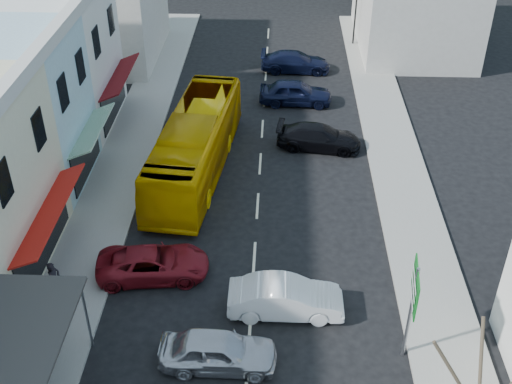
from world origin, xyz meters
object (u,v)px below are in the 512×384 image
direction_sign (410,314)px  traffic_signal (356,12)px  car_white (286,299)px  pedestrian_left (55,280)px  car_red (153,263)px  bus (195,147)px  car_silver (218,351)px

direction_sign → traffic_signal: bearing=95.1°
car_white → traffic_signal: bearing=-10.5°
car_white → traffic_signal: (5.21, 29.06, 1.88)m
direction_sign → traffic_signal: traffic_signal is taller
pedestrian_left → direction_sign: size_ratio=0.40×
car_white → car_red: bearing=70.2°
bus → direction_sign: bearing=-47.1°
car_silver → car_white: size_ratio=1.00×
bus → traffic_signal: 21.19m
car_red → pedestrian_left: 4.05m
car_red → car_silver: bearing=-152.8°
bus → direction_sign: size_ratio=2.73×
car_white → pedestrian_left: 9.40m
car_white → car_red: same height
traffic_signal → direction_sign: bearing=73.5°
car_silver → car_red: size_ratio=0.96×
bus → pedestrian_left: (-4.60, -9.99, -0.55)m
bus → pedestrian_left: 11.01m
bus → car_white: (4.78, -10.40, -0.85)m
car_red → pedestrian_left: (-3.72, -1.59, 0.30)m
bus → car_white: bearing=-58.9°
car_white → pedestrian_left: size_ratio=2.59×
car_silver → car_white: (2.46, 2.80, 0.00)m
pedestrian_left → traffic_signal: (14.59, 28.64, 1.58)m
car_red → direction_sign: size_ratio=1.08×
car_white → pedestrian_left: pedestrian_left is taller
bus → pedestrian_left: bus is taller
pedestrian_left → car_red: bearing=-49.1°
pedestrian_left → traffic_signal: traffic_signal is taller
car_white → bus: bearing=24.3°
car_red → direction_sign: (10.08, -4.05, 1.43)m
car_silver → traffic_signal: traffic_signal is taller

